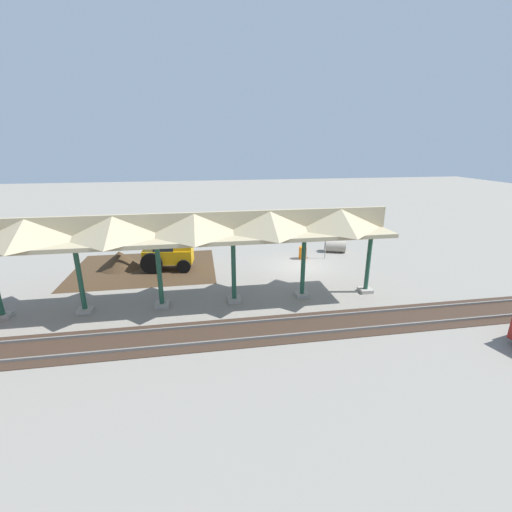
{
  "coord_description": "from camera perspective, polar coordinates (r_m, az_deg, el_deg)",
  "views": [
    {
      "loc": [
        6.7,
        21.45,
        8.07
      ],
      "look_at": [
        3.45,
        2.02,
        1.6
      ],
      "focal_mm": 24.0,
      "sensor_mm": 36.0,
      "label": 1
    }
  ],
  "objects": [
    {
      "name": "dirt_mound",
      "position": [
        25.32,
        -21.57,
        -1.72
      ],
      "size": [
        5.7,
        5.7,
        2.26
      ],
      "primitive_type": "cone",
      "color": "#42301E",
      "rests_on": "ground"
    },
    {
      "name": "concrete_pipe",
      "position": [
        27.45,
        13.03,
        1.58
      ],
      "size": [
        1.77,
        1.34,
        0.89
      ],
      "color": "#9E9384",
      "rests_on": "ground"
    },
    {
      "name": "rail_tracks",
      "position": [
        17.05,
        15.19,
        -10.65
      ],
      "size": [
        60.0,
        2.58,
        0.15
      ],
      "color": "slate",
      "rests_on": "ground"
    },
    {
      "name": "ground_plane",
      "position": [
        23.87,
        7.4,
        -1.73
      ],
      "size": [
        120.0,
        120.0,
        0.0
      ],
      "primitive_type": "plane",
      "color": "gray"
    },
    {
      "name": "traffic_barrel",
      "position": [
        25.37,
        7.78,
        0.54
      ],
      "size": [
        0.56,
        0.56,
        0.9
      ],
      "primitive_type": "cylinder",
      "color": "orange",
      "rests_on": "ground"
    },
    {
      "name": "stop_sign",
      "position": [
        25.32,
        11.63,
        3.6
      ],
      "size": [
        0.64,
        0.47,
        2.56
      ],
      "color": "gray",
      "rests_on": "ground"
    },
    {
      "name": "backhoe",
      "position": [
        23.46,
        -14.78,
        0.72
      ],
      "size": [
        5.11,
        2.04,
        2.82
      ],
      "color": "orange",
      "rests_on": "ground"
    },
    {
      "name": "platform_canopy",
      "position": [
        17.16,
        -10.2,
        4.77
      ],
      "size": [
        20.05,
        3.2,
        4.9
      ],
      "color": "#9E998E",
      "rests_on": "ground"
    },
    {
      "name": "dirt_work_zone",
      "position": [
        24.52,
        -18.0,
        -1.95
      ],
      "size": [
        9.34,
        7.0,
        0.01
      ],
      "primitive_type": "cube",
      "color": "#42301E",
      "rests_on": "ground"
    }
  ]
}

